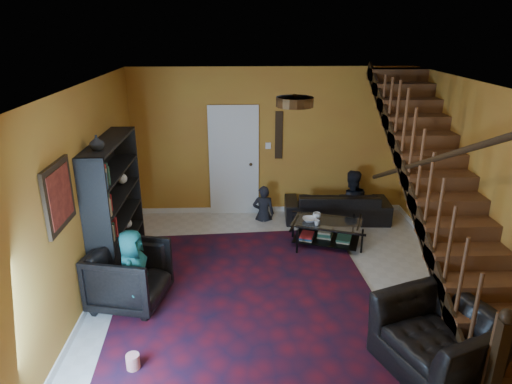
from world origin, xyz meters
TOP-DOWN VIEW (x-y plane):
  - floor at (0.00, 0.00)m, footprint 5.50×5.50m
  - room at (-1.33, 1.33)m, footprint 5.50×5.50m
  - staircase at (2.12, -0.00)m, footprint 0.95×5.02m
  - bookshelf at (-2.40, 0.60)m, footprint 0.35×1.80m
  - door at (-0.70, 2.73)m, footprint 0.82×0.05m
  - framed_picture at (-2.57, -0.90)m, footprint 0.04×0.74m
  - wall_hanging at (0.15, 2.73)m, footprint 0.14×0.03m
  - ceiling_fixture at (0.00, -0.80)m, footprint 0.40×0.40m
  - rug at (-0.52, -0.25)m, footprint 3.73×4.19m
  - sofa at (1.23, 2.30)m, footprint 1.97×0.86m
  - armchair_left at (-2.05, -0.35)m, footprint 1.08×1.06m
  - armchair_right at (1.50, -1.72)m, footprint 1.38×1.46m
  - person_adult_a at (-0.15, 2.35)m, footprint 0.44×0.31m
  - person_adult_b at (1.50, 2.35)m, footprint 0.71×0.56m
  - person_child at (-1.95, -0.53)m, footprint 0.42×0.60m
  - coffee_table at (0.85, 1.25)m, footprint 1.27×0.98m
  - cup_a at (0.70, 1.39)m, footprint 0.15×0.15m
  - cup_b at (0.65, 1.12)m, footprint 0.12×0.12m
  - bowl at (0.56, 1.29)m, footprint 0.23×0.23m
  - vase at (-2.41, 0.10)m, footprint 0.18×0.18m
  - popcorn_bucket at (-1.77, -1.61)m, footprint 0.19×0.19m

SIDE VIEW (x-z plane):
  - floor at x=0.00m, z-range 0.00..0.00m
  - rug at x=-0.52m, z-range 0.00..0.02m
  - room at x=-1.33m, z-range -2.70..2.80m
  - popcorn_bucket at x=-1.77m, z-range 0.02..0.19m
  - person_adult_a at x=-0.15m, z-range -0.45..0.68m
  - coffee_table at x=0.85m, z-range 0.03..0.46m
  - person_adult_b at x=1.50m, z-range -0.45..0.96m
  - sofa at x=1.23m, z-range 0.00..0.57m
  - armchair_right at x=1.50m, z-range 0.00..0.76m
  - armchair_left at x=-2.05m, z-range 0.00..0.83m
  - bowl at x=0.56m, z-range 0.43..0.48m
  - cup_b at x=0.65m, z-range 0.43..0.51m
  - cup_a at x=0.70m, z-range 0.43..0.53m
  - person_child at x=-1.95m, z-range 0.00..1.14m
  - bookshelf at x=-2.40m, z-range -0.04..1.96m
  - door at x=-0.70m, z-range 0.00..2.05m
  - staircase at x=2.12m, z-range -0.19..2.99m
  - wall_hanging at x=0.15m, z-range 1.10..2.00m
  - framed_picture at x=-2.57m, z-range 1.38..2.12m
  - vase at x=-2.41m, z-range 2.00..2.19m
  - ceiling_fixture at x=0.00m, z-range 2.69..2.79m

